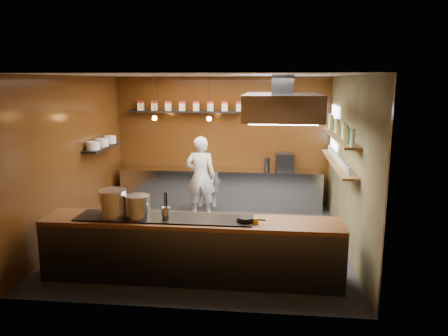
# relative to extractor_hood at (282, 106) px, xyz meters

# --- Properties ---
(floor) EXTENTS (5.00, 5.00, 0.00)m
(floor) POSITION_rel_extractor_hood_xyz_m (-1.30, 0.40, -2.51)
(floor) COLOR black
(floor) RESTS_ON ground
(back_wall) EXTENTS (5.00, 0.00, 5.00)m
(back_wall) POSITION_rel_extractor_hood_xyz_m (-1.30, 2.90, -1.01)
(back_wall) COLOR #3D1D0B
(back_wall) RESTS_ON ground
(left_wall) EXTENTS (0.00, 5.00, 5.00)m
(left_wall) POSITION_rel_extractor_hood_xyz_m (-3.80, 0.40, -1.01)
(left_wall) COLOR #3D1D0B
(left_wall) RESTS_ON ground
(right_wall) EXTENTS (0.00, 5.00, 5.00)m
(right_wall) POSITION_rel_extractor_hood_xyz_m (1.20, 0.40, -1.01)
(right_wall) COLOR #464127
(right_wall) RESTS_ON ground
(ceiling) EXTENTS (5.00, 5.00, 0.00)m
(ceiling) POSITION_rel_extractor_hood_xyz_m (-1.30, 0.40, 0.49)
(ceiling) COLOR silver
(ceiling) RESTS_ON back_wall
(window_pane) EXTENTS (0.00, 1.00, 1.00)m
(window_pane) POSITION_rel_extractor_hood_xyz_m (1.15, 2.10, -0.61)
(window_pane) COLOR white
(window_pane) RESTS_ON right_wall
(prep_counter) EXTENTS (4.60, 0.65, 0.90)m
(prep_counter) POSITION_rel_extractor_hood_xyz_m (-1.30, 2.57, -2.06)
(prep_counter) COLOR silver
(prep_counter) RESTS_ON floor
(pass_counter) EXTENTS (4.40, 0.72, 0.94)m
(pass_counter) POSITION_rel_extractor_hood_xyz_m (-1.30, -1.20, -2.04)
(pass_counter) COLOR #38383D
(pass_counter) RESTS_ON floor
(tin_shelf) EXTENTS (2.60, 0.26, 0.04)m
(tin_shelf) POSITION_rel_extractor_hood_xyz_m (-2.20, 2.76, -0.31)
(tin_shelf) COLOR black
(tin_shelf) RESTS_ON back_wall
(plate_shelf) EXTENTS (0.30, 1.40, 0.04)m
(plate_shelf) POSITION_rel_extractor_hood_xyz_m (-3.64, 1.40, -0.96)
(plate_shelf) COLOR black
(plate_shelf) RESTS_ON left_wall
(bottle_shelf_upper) EXTENTS (0.26, 2.80, 0.04)m
(bottle_shelf_upper) POSITION_rel_extractor_hood_xyz_m (1.04, 0.70, -0.59)
(bottle_shelf_upper) COLOR brown
(bottle_shelf_upper) RESTS_ON right_wall
(bottle_shelf_lower) EXTENTS (0.26, 2.80, 0.04)m
(bottle_shelf_lower) POSITION_rel_extractor_hood_xyz_m (1.04, 0.70, -1.06)
(bottle_shelf_lower) COLOR brown
(bottle_shelf_lower) RESTS_ON right_wall
(extractor_hood) EXTENTS (1.20, 2.00, 0.72)m
(extractor_hood) POSITION_rel_extractor_hood_xyz_m (0.00, 0.00, 0.00)
(extractor_hood) COLOR #38383D
(extractor_hood) RESTS_ON ceiling
(pendant_left) EXTENTS (0.10, 0.10, 0.95)m
(pendant_left) POSITION_rel_extractor_hood_xyz_m (-2.70, 2.10, -0.35)
(pendant_left) COLOR black
(pendant_left) RESTS_ON ceiling
(pendant_right) EXTENTS (0.10, 0.10, 0.95)m
(pendant_right) POSITION_rel_extractor_hood_xyz_m (-1.50, 2.10, -0.35)
(pendant_right) COLOR black
(pendant_right) RESTS_ON ceiling
(storage_tins) EXTENTS (2.43, 0.13, 0.22)m
(storage_tins) POSITION_rel_extractor_hood_xyz_m (-2.05, 2.76, -0.17)
(storage_tins) COLOR beige
(storage_tins) RESTS_ON tin_shelf
(plate_stacks) EXTENTS (0.26, 1.16, 0.16)m
(plate_stacks) POSITION_rel_extractor_hood_xyz_m (-3.64, 1.40, -0.86)
(plate_stacks) COLOR white
(plate_stacks) RESTS_ON plate_shelf
(bottles) EXTENTS (0.06, 2.66, 0.24)m
(bottles) POSITION_rel_extractor_hood_xyz_m (1.04, 0.70, -0.45)
(bottles) COLOR silver
(bottles) RESTS_ON bottle_shelf_upper
(wine_glasses) EXTENTS (0.07, 2.37, 0.13)m
(wine_glasses) POSITION_rel_extractor_hood_xyz_m (1.04, 0.70, -0.97)
(wine_glasses) COLOR silver
(wine_glasses) RESTS_ON bottle_shelf_lower
(stockpot_large) EXTENTS (0.48, 0.48, 0.40)m
(stockpot_large) POSITION_rel_extractor_hood_xyz_m (-2.46, -1.24, -1.36)
(stockpot_large) COLOR silver
(stockpot_large) RESTS_ON pass_counter
(stockpot_small) EXTENTS (0.42, 0.42, 0.33)m
(stockpot_small) POSITION_rel_extractor_hood_xyz_m (-2.08, -1.26, -1.40)
(stockpot_small) COLOR silver
(stockpot_small) RESTS_ON pass_counter
(utensil_crock) EXTENTS (0.14, 0.14, 0.16)m
(utensil_crock) POSITION_rel_extractor_hood_xyz_m (-1.67, -1.24, -1.48)
(utensil_crock) COLOR silver
(utensil_crock) RESTS_ON pass_counter
(frying_pan) EXTENTS (0.42, 0.25, 0.06)m
(frying_pan) POSITION_rel_extractor_hood_xyz_m (-0.50, -1.26, -1.53)
(frying_pan) COLOR black
(frying_pan) RESTS_ON pass_counter
(butter_jar) EXTENTS (0.11, 0.11, 0.08)m
(butter_jar) POSITION_rel_extractor_hood_xyz_m (-0.36, -1.29, -1.54)
(butter_jar) COLOR gold
(butter_jar) RESTS_ON pass_counter
(espresso_machine) EXTENTS (0.41, 0.39, 0.39)m
(espresso_machine) POSITION_rel_extractor_hood_xyz_m (0.15, 2.59, -1.41)
(espresso_machine) COLOR black
(espresso_machine) RESTS_ON prep_counter
(chef) EXTENTS (0.66, 0.44, 1.75)m
(chef) POSITION_rel_extractor_hood_xyz_m (-1.65, 1.83, -1.63)
(chef) COLOR white
(chef) RESTS_ON floor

